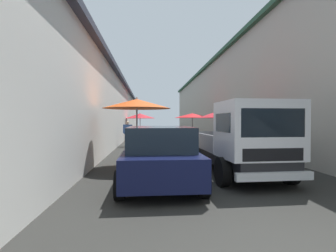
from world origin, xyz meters
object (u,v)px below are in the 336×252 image
at_px(fruit_stall_far_left, 140,119).
at_px(delivery_truck, 245,141).
at_px(fruit_stall_near_left, 138,115).
at_px(fruit_stall_near_right, 229,117).
at_px(plastic_stool, 218,141).
at_px(hatchback_car, 159,155).
at_px(fruit_stall_mid_lane, 192,119).
at_px(vendor_by_crates, 128,132).

distance_m(fruit_stall_far_left, delivery_truck, 15.91).
height_order(fruit_stall_near_left, fruit_stall_near_right, fruit_stall_near_left).
xyz_separation_m(delivery_truck, plastic_stool, (8.91, -1.74, -0.71)).
distance_m(hatchback_car, delivery_truck, 2.42).
relative_size(fruit_stall_mid_lane, hatchback_car, 0.68).
height_order(fruit_stall_near_left, hatchback_car, fruit_stall_near_left).
relative_size(fruit_stall_near_left, fruit_stall_mid_lane, 0.90).
bearing_deg(fruit_stall_near_left, delivery_truck, -125.28).
bearing_deg(fruit_stall_mid_lane, hatchback_car, 166.35).
xyz_separation_m(fruit_stall_near_left, vendor_by_crates, (7.17, 0.92, -0.89)).
relative_size(fruit_stall_mid_lane, fruit_stall_near_right, 0.98).
bearing_deg(fruit_stall_far_left, plastic_stool, -142.71).
height_order(fruit_stall_near_right, fruit_stall_far_left, fruit_stall_far_left).
distance_m(fruit_stall_near_right, delivery_truck, 4.33).
distance_m(fruit_stall_far_left, hatchback_car, 15.91).
distance_m(fruit_stall_mid_lane, vendor_by_crates, 5.41).
xyz_separation_m(fruit_stall_mid_lane, fruit_stall_near_right, (-7.95, -0.27, 0.04)).
relative_size(fruit_stall_far_left, plastic_stool, 6.07).
bearing_deg(vendor_by_crates, plastic_stool, -93.90).
bearing_deg(fruit_stall_mid_lane, fruit_stall_near_right, -178.08).
xyz_separation_m(fruit_stall_far_left, delivery_truck, (-15.54, -3.31, -0.75)).
bearing_deg(vendor_by_crates, fruit_stall_near_left, -172.72).
bearing_deg(fruit_stall_mid_lane, delivery_truck, 176.99).
relative_size(fruit_stall_near_right, hatchback_car, 0.70).
bearing_deg(fruit_stall_far_left, vendor_by_crates, 174.56).
xyz_separation_m(hatchback_car, delivery_truck, (0.31, -2.38, 0.30)).
height_order(fruit_stall_near_left, plastic_stool, fruit_stall_near_left).
bearing_deg(vendor_by_crates, fruit_stall_mid_lane, -58.12).
bearing_deg(plastic_stool, fruit_stall_near_right, 169.96).
bearing_deg(fruit_stall_near_left, fruit_stall_mid_lane, -19.94).
relative_size(fruit_stall_near_right, plastic_stool, 6.32).
bearing_deg(fruit_stall_far_left, delivery_truck, -167.97).
xyz_separation_m(fruit_stall_far_left, hatchback_car, (-15.85, -0.93, -1.05)).
bearing_deg(vendor_by_crates, fruit_stall_near_right, -136.80).
distance_m(fruit_stall_near_left, plastic_stool, 8.40).
xyz_separation_m(fruit_stall_near_right, fruit_stall_far_left, (11.37, 4.21, 0.02)).
distance_m(fruit_stall_mid_lane, plastic_stool, 3.67).
xyz_separation_m(fruit_stall_mid_lane, delivery_truck, (-12.12, 0.64, -0.68)).
bearing_deg(fruit_stall_near_right, fruit_stall_mid_lane, 1.92).
height_order(fruit_stall_mid_lane, vendor_by_crates, fruit_stall_mid_lane).
bearing_deg(hatchback_car, vendor_by_crates, 9.03).
bearing_deg(fruit_stall_near_left, hatchback_car, -165.90).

